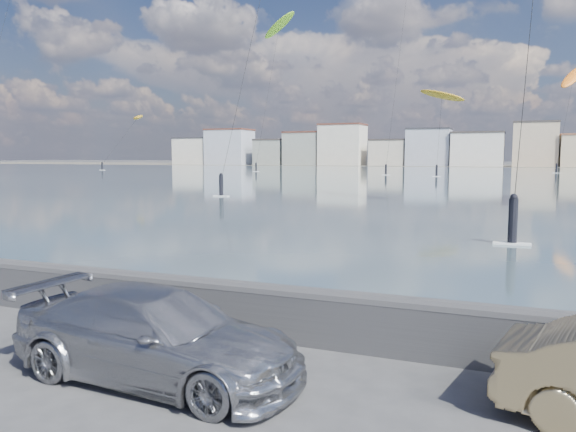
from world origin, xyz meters
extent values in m
plane|color=#333335|center=(0.00, 0.00, 0.00)|extent=(700.00, 700.00, 0.00)
cube|color=#334D5A|center=(0.00, 91.50, 0.01)|extent=(500.00, 177.00, 0.00)
cube|color=#4C473D|center=(0.00, 200.00, 0.01)|extent=(500.00, 60.00, 0.00)
cube|color=#28282B|center=(0.00, 2.70, 0.45)|extent=(400.00, 0.35, 0.90)
cylinder|color=#28282B|center=(0.00, 2.70, 0.90)|extent=(400.00, 0.36, 0.36)
cube|color=silver|center=(-112.00, 186.00, 5.00)|extent=(14.00, 11.00, 10.00)
cube|color=#2D2D33|center=(-112.00, 186.00, 10.30)|extent=(14.28, 11.22, 0.60)
cube|color=#B2B7C6|center=(-96.50, 186.00, 6.50)|extent=(16.00, 12.00, 13.00)
cube|color=#562D23|center=(-96.50, 186.00, 13.30)|extent=(16.32, 12.24, 0.60)
cube|color=gray|center=(-79.00, 186.00, 4.50)|extent=(11.00, 10.00, 9.00)
cube|color=#383330|center=(-79.00, 186.00, 9.30)|extent=(11.22, 10.20, 0.60)
cube|color=gray|center=(-66.00, 186.00, 5.75)|extent=(13.00, 11.00, 11.50)
cube|color=#562D23|center=(-66.00, 186.00, 11.80)|extent=(13.26, 11.22, 0.60)
cube|color=silver|center=(-51.50, 186.00, 7.00)|extent=(15.00, 12.00, 14.00)
cube|color=#562D23|center=(-51.50, 186.00, 14.30)|extent=(15.30, 12.24, 0.60)
cube|color=beige|center=(-35.00, 186.00, 4.25)|extent=(12.00, 10.00, 8.50)
cube|color=#383330|center=(-35.00, 186.00, 8.80)|extent=(12.24, 10.20, 0.60)
cube|color=#B2B7C6|center=(-21.50, 186.00, 6.00)|extent=(14.00, 11.00, 12.00)
cube|color=#2D2D33|center=(-21.50, 186.00, 12.30)|extent=(14.28, 11.22, 0.60)
cube|color=white|center=(-6.00, 186.00, 5.25)|extent=(16.00, 13.00, 10.50)
cube|color=#383330|center=(-6.00, 186.00, 10.80)|extent=(16.32, 13.26, 0.60)
cube|color=#CCB293|center=(11.00, 186.00, 6.75)|extent=(13.00, 10.00, 13.50)
cube|color=#383330|center=(11.00, 186.00, 13.80)|extent=(13.26, 10.20, 0.60)
imported|color=#A0A2A8|center=(0.29, 0.35, 0.69)|extent=(4.86, 2.19, 1.38)
ellipsoid|color=#8CD826|center=(-44.75, 112.38, 32.44)|extent=(9.34, 5.23, 5.96)
cube|color=white|center=(-46.71, 103.87, 0.05)|extent=(1.40, 0.42, 0.08)
cylinder|color=black|center=(-46.71, 103.87, 0.95)|extent=(0.36, 0.36, 1.70)
sphere|color=black|center=(-46.71, 103.87, 1.85)|extent=(0.28, 0.28, 0.28)
cylinder|color=black|center=(-45.73, 108.13, 16.87)|extent=(1.99, 8.54, 31.15)
ellipsoid|color=#BF8C19|center=(-6.98, 96.10, 13.95)|extent=(8.52, 4.58, 3.75)
cube|color=white|center=(-6.59, 88.41, 0.05)|extent=(1.40, 0.42, 0.08)
cylinder|color=black|center=(-6.59, 88.41, 0.95)|extent=(0.36, 0.36, 1.70)
sphere|color=black|center=(-6.59, 88.41, 1.85)|extent=(0.28, 0.28, 0.28)
cylinder|color=black|center=(-6.78, 92.25, 7.62)|extent=(0.43, 7.71, 12.66)
cube|color=white|center=(-17.59, 35.07, 0.05)|extent=(1.40, 0.42, 0.08)
cylinder|color=black|center=(-17.59, 35.07, 0.95)|extent=(0.36, 0.36, 1.70)
sphere|color=black|center=(-17.59, 35.07, 1.85)|extent=(0.28, 0.28, 0.28)
ellipsoid|color=#BF8C19|center=(-84.02, 112.93, 13.13)|extent=(7.66, 9.13, 2.49)
cube|color=white|center=(-85.91, 101.12, 0.05)|extent=(1.40, 0.42, 0.08)
cylinder|color=black|center=(-85.91, 101.12, 0.95)|extent=(0.36, 0.36, 1.70)
sphere|color=black|center=(-85.91, 101.12, 1.85)|extent=(0.28, 0.28, 0.28)
cylinder|color=black|center=(-84.96, 107.03, 7.22)|extent=(1.91, 11.83, 11.85)
cube|color=white|center=(-15.84, 92.31, 0.05)|extent=(1.40, 0.42, 0.08)
cylinder|color=black|center=(-15.84, 92.31, 0.95)|extent=(0.36, 0.36, 1.70)
sphere|color=black|center=(-15.84, 92.31, 1.85)|extent=(0.28, 0.28, 0.28)
cylinder|color=black|center=(-14.95, 96.89, 19.39)|extent=(1.81, 9.19, 36.19)
ellipsoid|color=orange|center=(15.74, 122.80, 19.51)|extent=(6.64, 7.89, 6.61)
cube|color=white|center=(13.03, 116.27, 0.05)|extent=(1.40, 0.42, 0.08)
cylinder|color=black|center=(13.03, 116.27, 0.95)|extent=(0.36, 0.36, 1.70)
sphere|color=black|center=(13.03, 116.27, 1.85)|extent=(0.28, 0.28, 0.28)
cylinder|color=black|center=(14.38, 119.54, 10.41)|extent=(2.75, 6.57, 18.22)
cube|color=white|center=(5.33, 16.48, 0.05)|extent=(1.40, 0.42, 0.08)
cylinder|color=black|center=(5.33, 16.48, 0.95)|extent=(0.36, 0.36, 1.70)
sphere|color=black|center=(5.33, 16.48, 1.85)|extent=(0.28, 0.28, 0.28)
cylinder|color=black|center=(5.80, 23.96, 10.73)|extent=(0.97, 14.99, 18.88)
camera|label=1|loc=(5.30, -6.67, 3.44)|focal=35.00mm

